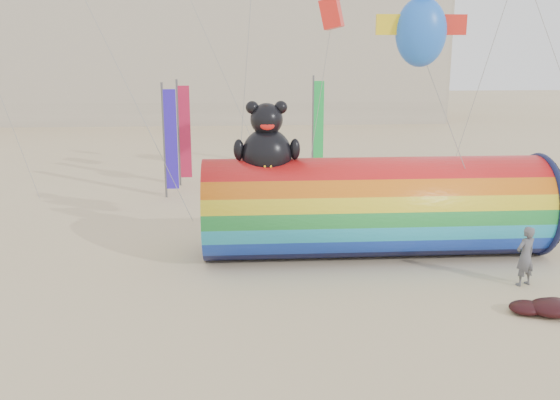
{
  "coord_description": "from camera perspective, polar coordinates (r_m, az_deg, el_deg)",
  "views": [
    {
      "loc": [
        -0.71,
        -16.04,
        6.76
      ],
      "look_at": [
        0.5,
        1.5,
        2.4
      ],
      "focal_mm": 40.0,
      "sensor_mm": 36.0,
      "label": 1
    }
  ],
  "objects": [
    {
      "name": "ground",
      "position": [
        17.42,
        -1.32,
        -8.91
      ],
      "size": [
        160.0,
        160.0,
        0.0
      ],
      "primitive_type": "plane",
      "color": "#CCB58C",
      "rests_on": "ground"
    },
    {
      "name": "hotel_building",
      "position": [
        63.11,
        -14.88,
        16.7
      ],
      "size": [
        60.4,
        15.4,
        20.6
      ],
      "color": "#B7AD99",
      "rests_on": "ground"
    },
    {
      "name": "windsock_assembly",
      "position": [
        20.61,
        8.66,
        -0.4
      ],
      "size": [
        11.24,
        3.42,
        5.18
      ],
      "color": "red",
      "rests_on": "ground"
    },
    {
      "name": "kite_handler",
      "position": [
        19.3,
        21.52,
        -4.8
      ],
      "size": [
        0.76,
        0.63,
        1.77
      ],
      "primitive_type": "imported",
      "rotation": [
        0.0,
        0.0,
        3.53
      ],
      "color": "#515158",
      "rests_on": "ground"
    },
    {
      "name": "fabric_bundle",
      "position": [
        17.86,
        24.12,
        -9.0
      ],
      "size": [
        2.62,
        1.35,
        0.41
      ],
      "color": "#390A0D",
      "rests_on": "ground"
    },
    {
      "name": "festival_banners",
      "position": [
        31.27,
        -4.72,
        6.3
      ],
      "size": [
        8.12,
        6.26,
        5.2
      ],
      "color": "#59595E",
      "rests_on": "ground"
    }
  ]
}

